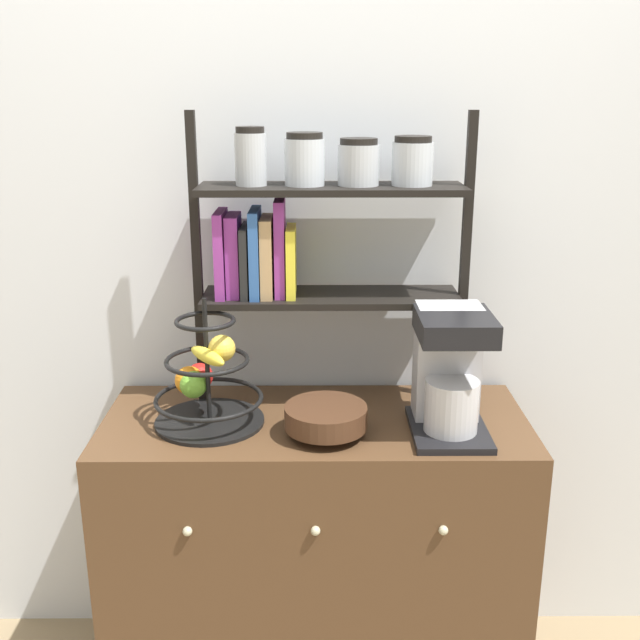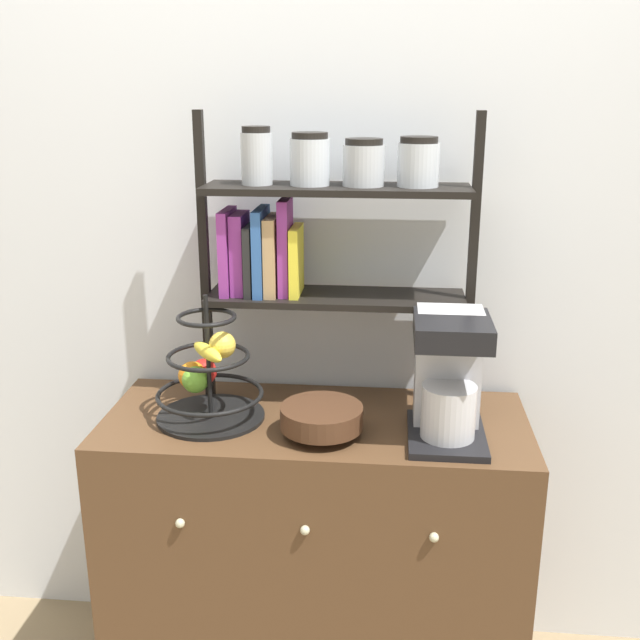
{
  "view_description": "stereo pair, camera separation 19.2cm",
  "coord_description": "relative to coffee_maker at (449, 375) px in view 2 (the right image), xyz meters",
  "views": [
    {
      "loc": [
        0.0,
        -1.6,
        1.69
      ],
      "look_at": [
        0.01,
        0.24,
        1.12
      ],
      "focal_mm": 42.0,
      "sensor_mm": 36.0,
      "label": 1
    },
    {
      "loc": [
        0.19,
        -1.59,
        1.69
      ],
      "look_at": [
        0.01,
        0.24,
        1.12
      ],
      "focal_mm": 42.0,
      "sensor_mm": 36.0,
      "label": 2
    }
  ],
  "objects": [
    {
      "name": "shelf_hutch",
      "position": [
        -0.36,
        0.19,
        0.34
      ],
      "size": [
        0.74,
        0.2,
        0.8
      ],
      "color": "black",
      "rests_on": "sideboard"
    },
    {
      "name": "wall_back",
      "position": [
        -0.34,
        0.34,
        0.29
      ],
      "size": [
        7.0,
        0.05,
        2.6
      ],
      "primitive_type": "cube",
      "color": "silver",
      "rests_on": "ground_plane"
    },
    {
      "name": "coffee_maker",
      "position": [
        0.0,
        0.0,
        0.0
      ],
      "size": [
        0.19,
        0.26,
        0.32
      ],
      "color": "black",
      "rests_on": "sideboard"
    },
    {
      "name": "fruit_stand",
      "position": [
        -0.63,
        0.04,
        -0.05
      ],
      "size": [
        0.29,
        0.29,
        0.34
      ],
      "color": "black",
      "rests_on": "sideboard"
    },
    {
      "name": "sideboard",
      "position": [
        -0.34,
        0.06,
        -0.58
      ],
      "size": [
        1.14,
        0.49,
        0.84
      ],
      "color": "#4C331E",
      "rests_on": "ground_plane"
    },
    {
      "name": "wooden_bowl",
      "position": [
        -0.32,
        -0.04,
        -0.11
      ],
      "size": [
        0.21,
        0.21,
        0.08
      ],
      "color": "#422819",
      "rests_on": "sideboard"
    }
  ]
}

